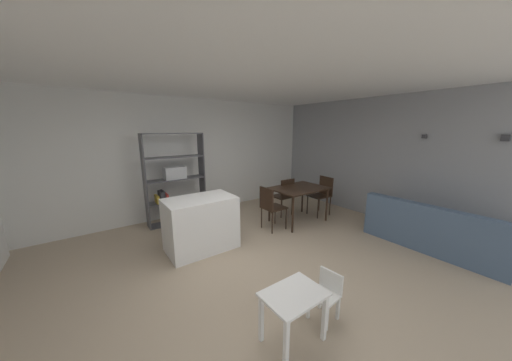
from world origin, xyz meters
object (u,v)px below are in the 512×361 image
object	(u,v)px
kitchen_island	(201,224)
dining_chair_window_side	(322,192)
dining_chair_island_side	(270,205)
sofa	(433,232)
child_chair_right	(326,293)
child_table	(294,302)
dining_table	(299,191)
open_bookshelf	(174,179)
dining_chair_far	(285,194)

from	to	relation	value
kitchen_island	dining_chair_window_side	size ratio (longest dim) A/B	1.24
dining_chair_island_side	sofa	world-z (taller)	dining_chair_island_side
child_chair_right	child_table	bearing A→B (deg)	-95.29
child_table	dining_table	distance (m)	3.16
open_bookshelf	dining_table	world-z (taller)	open_bookshelf
kitchen_island	open_bookshelf	size ratio (longest dim) A/B	0.58
dining_table	sofa	bearing A→B (deg)	-64.71
child_chair_right	dining_chair_far	size ratio (longest dim) A/B	0.58
dining_chair_island_side	dining_chair_window_side	world-z (taller)	dining_chair_window_side
dining_table	dining_chair_island_side	distance (m)	0.82
child_table	child_chair_right	size ratio (longest dim) A/B	1.12
child_chair_right	dining_table	bearing A→B (deg)	134.75
dining_chair_far	open_bookshelf	bearing A→B (deg)	-25.47
child_table	dining_chair_window_side	world-z (taller)	dining_chair_window_side
child_table	sofa	bearing A→B (deg)	-1.29
child_table	dining_chair_window_side	bearing A→B (deg)	34.89
open_bookshelf	child_chair_right	bearing A→B (deg)	-82.99
dining_chair_far	dining_chair_window_side	bearing A→B (deg)	151.10
dining_chair_island_side	dining_chair_far	xyz separation A→B (m)	(0.80, 0.45, -0.01)
child_table	dining_chair_window_side	xyz separation A→B (m)	(3.09, 2.16, 0.13)
open_bookshelf	dining_chair_far	world-z (taller)	open_bookshelf
kitchen_island	dining_chair_far	bearing A→B (deg)	9.23
open_bookshelf	dining_chair_window_side	distance (m)	3.45
child_table	kitchen_island	bearing A→B (deg)	89.51
kitchen_island	dining_chair_window_side	xyz separation A→B (m)	(3.07, -0.09, 0.09)
child_table	child_chair_right	xyz separation A→B (m)	(0.51, 0.00, -0.13)
kitchen_island	open_bookshelf	xyz separation A→B (m)	(0.03, 1.47, 0.53)
open_bookshelf	dining_chair_island_side	bearing A→B (deg)	-47.36
dining_table	dining_chair_window_side	bearing A→B (deg)	-0.60
dining_chair_far	dining_table	bearing A→B (deg)	90.94
child_chair_right	dining_chair_window_side	world-z (taller)	dining_chair_window_side
dining_table	kitchen_island	bearing A→B (deg)	177.87
child_chair_right	dining_table	world-z (taller)	dining_table
kitchen_island	dining_chair_far	size ratio (longest dim) A/B	1.26
dining_chair_island_side	sofa	distance (m)	2.93
kitchen_island	child_chair_right	bearing A→B (deg)	-77.75
dining_chair_far	sofa	world-z (taller)	dining_chair_far
open_bookshelf	sofa	distance (m)	5.08
dining_chair_window_side	sofa	xyz separation A→B (m)	(0.25, -2.23, -0.28)
child_table	dining_chair_island_side	xyz separation A→B (m)	(1.48, 2.17, 0.12)
kitchen_island	child_table	size ratio (longest dim) A/B	1.95
child_chair_right	dining_chair_island_side	size ratio (longest dim) A/B	0.58
dining_chair_island_side	dining_chair_far	size ratio (longest dim) A/B	1.00
kitchen_island	child_table	bearing A→B (deg)	-90.49
open_bookshelf	sofa	bearing A→B (deg)	-49.04
open_bookshelf	dining_chair_window_side	world-z (taller)	open_bookshelf
open_bookshelf	dining_chair_far	size ratio (longest dim) A/B	2.17
child_chair_right	dining_chair_window_side	xyz separation A→B (m)	(2.59, 2.15, 0.25)
open_bookshelf	dining_table	bearing A→B (deg)	-34.81
dining_table	dining_chair_far	size ratio (longest dim) A/B	1.30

